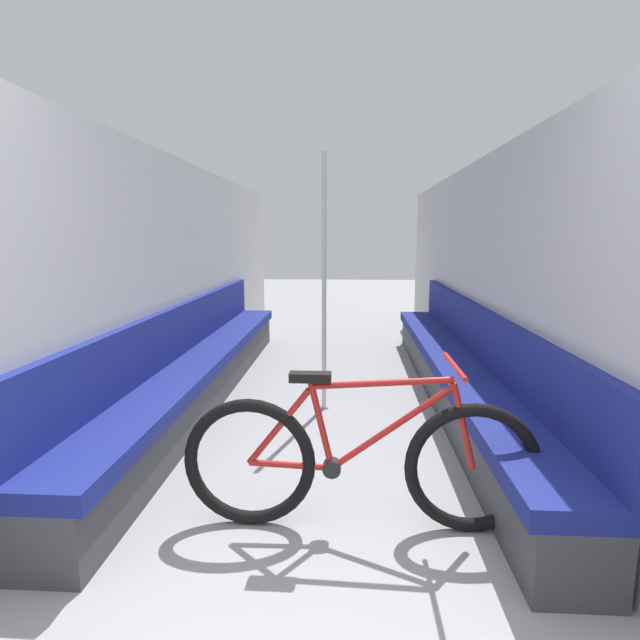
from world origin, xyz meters
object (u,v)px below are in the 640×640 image
Objects in this scene: bench_seat_row_left at (201,368)px; bench_seat_row_right at (458,372)px; grab_pole_near at (324,289)px; bicycle at (359,462)px.

bench_seat_row_right is (2.22, 0.00, 0.00)m from bench_seat_row_left.
bench_seat_row_left is 1.00× the size of bench_seat_row_right.
bench_seat_row_left is 2.34× the size of grab_pole_near.
bench_seat_row_left is at bearing 180.00° from bench_seat_row_right.
grab_pole_near is (-0.26, 1.71, 0.66)m from bicycle.
bicycle is 0.84× the size of grab_pole_near.
bicycle is (-0.87, -1.89, 0.06)m from bench_seat_row_right.
grab_pole_near is at bearing -171.10° from bench_seat_row_right.
bench_seat_row_left is 2.32m from bicycle.
grab_pole_near reaches higher than bench_seat_row_left.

